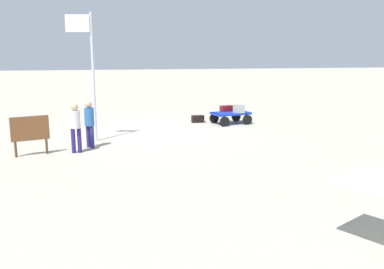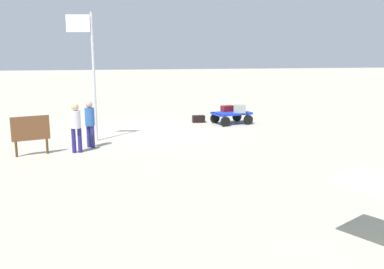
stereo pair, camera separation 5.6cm
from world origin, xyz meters
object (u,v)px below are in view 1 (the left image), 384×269
Objects in this scene: suitcase_grey at (198,119)px; worker_lead at (75,124)px; worker_trailing at (89,121)px; luggage_cart at (230,115)px; suitcase_navy at (227,108)px; suitcase_tan at (239,109)px; signboard at (30,130)px; flagpole at (89,65)px.

worker_lead reaches higher than suitcase_grey.
worker_trailing reaches higher than suitcase_grey.
suitcase_navy reaches higher than luggage_cart.
suitcase_navy is at bearing -143.74° from worker_lead.
signboard is (8.53, 4.41, 0.10)m from suitcase_tan.
worker_lead is 2.72m from flagpole.
worker_lead is at bearing 36.26° from suitcase_navy.
flagpole is (-0.45, -1.86, 1.92)m from worker_lead.
signboard reaches higher than luggage_cart.
worker_lead reaches higher than signboard.
flagpole is (4.83, 3.36, 2.75)m from suitcase_grey.
worker_lead is at bearing 31.24° from suitcase_tan.
suitcase_tan is 9.60m from signboard.
suitcase_tan is at bearing -159.83° from flagpole.
suitcase_grey is 6.70m from worker_trailing.
worker_trailing reaches higher than suitcase_navy.
suitcase_navy is 0.14× the size of flagpole.
flagpole is at bearing -133.86° from signboard.
suitcase_tan is 8.28m from worker_lead.
worker_trailing is (-0.42, -0.69, -0.02)m from worker_lead.
luggage_cart is 3.29× the size of suitcase_grey.
suitcase_tan is at bearing -148.76° from worker_lead.
worker_lead is (6.66, 4.88, 0.30)m from suitcase_navy.
worker_trailing is (6.66, 3.61, 0.23)m from suitcase_tan.
signboard is at bearing 46.14° from flagpole.
worker_lead is at bearing 58.38° from worker_trailing.
luggage_cart is at bearing 102.36° from suitcase_navy.
suitcase_tan is at bearing -152.63° from signboard.
signboard is at bearing 4.74° from worker_lead.
luggage_cart is at bearing 154.80° from suitcase_grey.
flagpole is at bearing 23.08° from luggage_cart.
worker_trailing is at bearing 31.39° from luggage_cart.
worker_lead is at bearing 44.62° from suitcase_grey.
flagpole is (6.62, 2.43, 2.17)m from suitcase_tan.
luggage_cart is at bearing -34.92° from suitcase_tan.
suitcase_navy is 0.73m from suitcase_tan.
worker_lead is (5.29, 5.22, 0.83)m from suitcase_grey.
suitcase_grey is 8.62m from signboard.
luggage_cart is 1.47× the size of signboard.
luggage_cart is at bearing -150.35° from signboard.
luggage_cart is 0.54m from suitcase_tan.
suitcase_navy is (0.08, -0.35, 0.29)m from luggage_cart.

